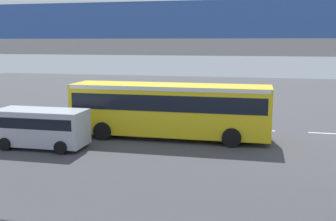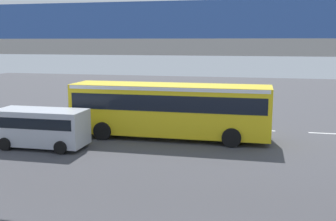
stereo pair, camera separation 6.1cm
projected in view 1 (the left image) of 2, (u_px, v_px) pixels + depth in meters
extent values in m
plane|color=#424247|center=(192.00, 134.00, 24.49)|extent=(80.00, 80.00, 0.00)
cube|color=yellow|center=(170.00, 109.00, 23.31)|extent=(11.50, 2.55, 2.86)
cube|color=black|center=(170.00, 100.00, 23.22)|extent=(11.04, 2.59, 0.90)
cube|color=white|center=(170.00, 87.00, 23.08)|extent=(11.27, 2.58, 0.20)
cube|color=black|center=(78.00, 100.00, 24.49)|extent=(0.04, 2.24, 1.20)
cylinder|color=black|center=(103.00, 131.00, 23.08)|extent=(1.04, 0.30, 1.04)
cylinder|color=black|center=(118.00, 122.00, 25.53)|extent=(1.04, 0.30, 1.04)
cylinder|color=black|center=(232.00, 138.00, 21.49)|extent=(1.04, 0.30, 1.04)
cylinder|color=black|center=(234.00, 128.00, 23.94)|extent=(1.04, 0.30, 1.04)
cube|color=#B7BCC6|center=(42.00, 127.00, 21.31)|extent=(4.80, 1.95, 1.86)
cube|color=black|center=(41.00, 120.00, 21.25)|extent=(4.42, 1.98, 0.56)
cylinder|color=black|center=(5.00, 144.00, 20.85)|extent=(0.68, 0.22, 0.68)
cylinder|color=black|center=(26.00, 136.00, 22.73)|extent=(0.68, 0.22, 0.68)
cylinder|color=black|center=(61.00, 148.00, 20.17)|extent=(0.68, 0.22, 0.68)
cylinder|color=black|center=(78.00, 138.00, 22.04)|extent=(0.68, 0.22, 0.68)
cylinder|color=slate|center=(113.00, 102.00, 28.30)|extent=(0.08, 0.08, 2.80)
cube|color=yellow|center=(112.00, 86.00, 28.11)|extent=(0.04, 0.60, 0.60)
cube|color=silver|center=(325.00, 133.00, 24.78)|extent=(2.00, 0.20, 0.01)
cube|color=silver|center=(259.00, 130.00, 25.65)|extent=(2.00, 0.20, 0.01)
cube|color=silver|center=(197.00, 127.00, 26.51)|extent=(2.00, 0.20, 0.01)
cube|color=silver|center=(139.00, 124.00, 27.37)|extent=(2.00, 0.20, 0.01)
cube|color=silver|center=(85.00, 122.00, 28.24)|extent=(2.00, 0.20, 0.01)
cube|color=#B2ADA5|center=(144.00, 46.00, 13.54)|extent=(29.79, 2.60, 0.50)
cube|color=#3359A5|center=(153.00, 24.00, 14.60)|extent=(29.79, 0.08, 1.10)
cube|color=#3359A5|center=(132.00, 20.00, 12.20)|extent=(29.79, 0.08, 1.10)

